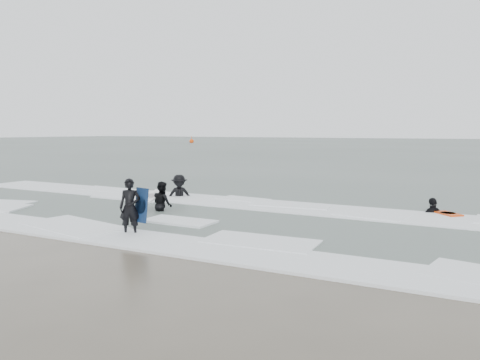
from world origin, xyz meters
The scene contains 9 objects.
ground centered at (0.00, 0.00, 0.00)m, with size 320.00×320.00×0.00m, color brown.
sea centered at (0.00, 80.00, 0.06)m, with size 320.00×320.00×0.00m, color #47544C.
surfer_centre centered at (-0.68, -0.18, 0.00)m, with size 0.59×0.39×1.62m, color black.
surfer_wading centered at (-2.22, 3.25, 0.00)m, with size 0.80×0.63×1.65m, color black.
surfer_breaker centered at (-3.69, 6.32, 0.00)m, with size 1.21×0.69×1.87m, color black.
surfer_right_near centered at (6.39, 7.34, 0.00)m, with size 1.02×0.42×1.73m, color black.
surf_foam centered at (0.00, 3.70, 0.04)m, with size 30.03×9.06×0.09m.
bodyboards centered at (1.31, 3.46, 0.50)m, with size 10.29×7.75×1.25m.
buoy centered at (-52.20, 78.59, 0.42)m, with size 1.00×1.00×1.65m.
Camera 1 is at (8.09, -10.01, 2.92)m, focal length 35.00 mm.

